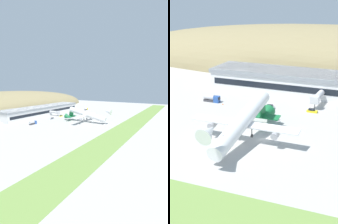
% 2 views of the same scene
% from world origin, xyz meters
% --- Properties ---
extents(ground_plane, '(380.00, 380.00, 0.00)m').
position_xyz_m(ground_plane, '(0.00, 0.00, 0.00)').
color(ground_plane, '#B7B5AF').
extents(grass_strip_foreground, '(342.00, 19.22, 0.08)m').
position_xyz_m(grass_strip_foreground, '(0.00, -42.91, 0.04)').
color(grass_strip_foreground, '#759947').
rests_on(grass_strip_foreground, ground_plane).
extents(terminal_building, '(105.13, 21.19, 9.71)m').
position_xyz_m(terminal_building, '(5.75, 57.57, 5.50)').
color(terminal_building, silver).
rests_on(terminal_building, ground_plane).
extents(jetway_0, '(3.38, 12.77, 5.43)m').
position_xyz_m(jetway_0, '(6.86, 40.40, 3.99)').
color(jetway_0, silver).
rests_on(jetway_0, ground_plane).
extents(cargo_airplane, '(35.64, 46.85, 13.82)m').
position_xyz_m(cargo_airplane, '(-5.14, -5.00, 6.97)').
color(cargo_airplane, white).
extents(service_car_0, '(4.20, 1.72, 1.42)m').
position_xyz_m(service_car_0, '(6.93, 32.43, 0.59)').
color(service_car_0, gold).
rests_on(service_car_0, ground_plane).
extents(service_car_1, '(4.41, 2.24, 1.58)m').
position_xyz_m(service_car_1, '(-9.84, 30.25, 0.65)').
color(service_car_1, '#999EA3').
rests_on(service_car_1, ground_plane).
extents(box_truck, '(7.18, 2.28, 3.04)m').
position_xyz_m(box_truck, '(-35.54, 29.29, 1.47)').
color(box_truck, '#264C99').
rests_on(box_truck, ground_plane).
extents(traffic_cone_0, '(0.52, 0.52, 0.58)m').
position_xyz_m(traffic_cone_0, '(-29.41, 27.49, 0.28)').
color(traffic_cone_0, orange).
rests_on(traffic_cone_0, ground_plane).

